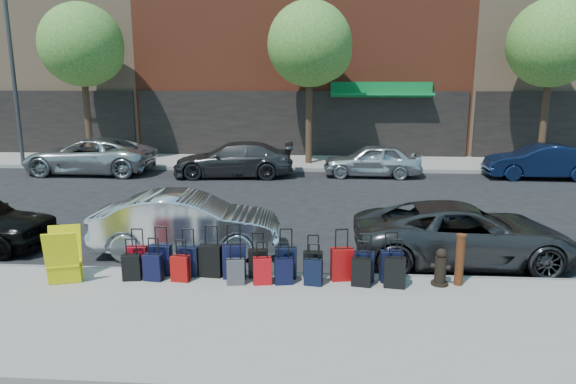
# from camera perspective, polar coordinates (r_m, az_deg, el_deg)

# --- Properties ---
(ground) EXTENTS (120.00, 120.00, 0.00)m
(ground) POSITION_cam_1_polar(r_m,az_deg,el_deg) (14.87, -0.75, -3.10)
(ground) COLOR black
(ground) RESTS_ON ground
(sidewalk_near) EXTENTS (60.00, 4.00, 0.15)m
(sidewalk_near) POSITION_cam_1_polar(r_m,az_deg,el_deg) (8.78, -4.35, -14.01)
(sidewalk_near) COLOR gray
(sidewalk_near) RESTS_ON ground
(sidewalk_far) EXTENTS (60.00, 4.00, 0.15)m
(sidewalk_far) POSITION_cam_1_polar(r_m,az_deg,el_deg) (24.62, 1.17, 3.30)
(sidewalk_far) COLOR gray
(sidewalk_far) RESTS_ON ground
(curb_near) EXTENTS (60.00, 0.08, 0.15)m
(curb_near) POSITION_cam_1_polar(r_m,az_deg,el_deg) (10.61, -2.77, -9.17)
(curb_near) COLOR gray
(curb_near) RESTS_ON ground
(curb_far) EXTENTS (60.00, 0.08, 0.15)m
(curb_far) POSITION_cam_1_polar(r_m,az_deg,el_deg) (22.63, 0.91, 2.49)
(curb_far) COLOR gray
(curb_far) RESTS_ON ground
(building_left) EXTENTS (15.00, 12.12, 16.00)m
(building_left) POSITION_cam_1_polar(r_m,az_deg,el_deg) (36.77, -25.16, 17.56)
(building_left) COLOR #997A5E
(building_left) RESTS_ON ground
(tree_left) EXTENTS (3.80, 3.80, 7.27)m
(tree_left) POSITION_cam_1_polar(r_m,az_deg,el_deg) (26.26, -21.64, 14.71)
(tree_left) COLOR black
(tree_left) RESTS_ON sidewalk_far
(tree_center) EXTENTS (3.80, 3.80, 7.27)m
(tree_center) POSITION_cam_1_polar(r_m,az_deg,el_deg) (23.83, 2.77, 15.86)
(tree_center) COLOR black
(tree_center) RESTS_ON sidewalk_far
(tree_right) EXTENTS (3.80, 3.80, 7.27)m
(tree_right) POSITION_cam_1_polar(r_m,az_deg,el_deg) (25.82, 27.57, 14.25)
(tree_right) COLOR black
(tree_right) RESTS_ON sidewalk_far
(streetlight) EXTENTS (2.59, 0.18, 8.00)m
(streetlight) POSITION_cam_1_polar(r_m,az_deg,el_deg) (26.99, -27.94, 12.47)
(streetlight) COLOR #333338
(streetlight) RESTS_ON sidewalk_far
(suitcase_front_0) EXTENTS (0.40, 0.23, 0.94)m
(suitcase_front_0) POSITION_cam_1_polar(r_m,az_deg,el_deg) (10.77, -16.37, -7.27)
(suitcase_front_0) COLOR maroon
(suitcase_front_0) RESTS_ON sidewalk_near
(suitcase_front_1) EXTENTS (0.41, 0.23, 0.99)m
(suitcase_front_1) POSITION_cam_1_polar(r_m,az_deg,el_deg) (10.61, -13.91, -7.32)
(suitcase_front_1) COLOR black
(suitcase_front_1) RESTS_ON sidewalk_near
(suitcase_front_2) EXTENTS (0.40, 0.22, 0.96)m
(suitcase_front_2) POSITION_cam_1_polar(r_m,az_deg,el_deg) (10.46, -11.03, -7.54)
(suitcase_front_2) COLOR black
(suitcase_front_2) RESTS_ON sidewalk_near
(suitcase_front_3) EXTENTS (0.45, 0.27, 1.04)m
(suitcase_front_3) POSITION_cam_1_polar(r_m,az_deg,el_deg) (10.34, -8.55, -7.53)
(suitcase_front_3) COLOR black
(suitcase_front_3) RESTS_ON sidewalk_near
(suitcase_front_4) EXTENTS (0.48, 0.31, 1.08)m
(suitcase_front_4) POSITION_cam_1_polar(r_m,az_deg,el_deg) (10.22, -6.00, -7.63)
(suitcase_front_4) COLOR black
(suitcase_front_4) RESTS_ON sidewalk_near
(suitcase_front_5) EXTENTS (0.40, 0.26, 0.90)m
(suitcase_front_5) POSITION_cam_1_polar(r_m,az_deg,el_deg) (10.23, -3.33, -7.89)
(suitcase_front_5) COLOR black
(suitcase_front_5) RESTS_ON sidewalk_near
(suitcase_front_6) EXTENTS (0.42, 0.24, 0.99)m
(suitcase_front_6) POSITION_cam_1_polar(r_m,az_deg,el_deg) (10.16, -0.24, -7.83)
(suitcase_front_6) COLOR black
(suitcase_front_6) RESTS_ON sidewalk_near
(suitcase_front_7) EXTENTS (0.37, 0.21, 0.88)m
(suitcase_front_7) POSITION_cam_1_polar(r_m,az_deg,el_deg) (10.14, 2.78, -8.10)
(suitcase_front_7) COLOR black
(suitcase_front_7) RESTS_ON sidewalk_near
(suitcase_front_8) EXTENTS (0.46, 0.30, 1.02)m
(suitcase_front_8) POSITION_cam_1_polar(r_m,az_deg,el_deg) (10.11, 6.00, -7.98)
(suitcase_front_8) COLOR #93090A
(suitcase_front_8) RESTS_ON sidewalk_near
(suitcase_front_9) EXTENTS (0.42, 0.27, 0.94)m
(suitcase_front_9) POSITION_cam_1_polar(r_m,az_deg,el_deg) (10.11, 8.45, -8.18)
(suitcase_front_9) COLOR black
(suitcase_front_9) RESTS_ON sidewalk_near
(suitcase_front_10) EXTENTS (0.43, 0.26, 0.99)m
(suitcase_front_10) POSITION_cam_1_polar(r_m,az_deg,el_deg) (10.16, 11.38, -8.09)
(suitcase_front_10) COLOR black
(suitcase_front_10) RESTS_ON sidewalk_near
(suitcase_back_0) EXTENTS (0.37, 0.25, 0.83)m
(suitcase_back_0) POSITION_cam_1_polar(r_m,az_deg,el_deg) (10.52, -16.98, -7.99)
(suitcase_back_0) COLOR black
(suitcase_back_0) RESTS_ON sidewalk_near
(suitcase_back_1) EXTENTS (0.37, 0.24, 0.85)m
(suitcase_back_1) POSITION_cam_1_polar(r_m,az_deg,el_deg) (10.39, -14.75, -8.08)
(suitcase_back_1) COLOR black
(suitcase_back_1) RESTS_ON sidewalk_near
(suitcase_back_2) EXTENTS (0.37, 0.24, 0.82)m
(suitcase_back_2) POSITION_cam_1_polar(r_m,az_deg,el_deg) (10.24, -11.85, -8.29)
(suitcase_back_2) COLOR #950B09
(suitcase_back_2) RESTS_ON sidewalk_near
(suitcase_back_4) EXTENTS (0.36, 0.24, 0.80)m
(suitcase_back_4) POSITION_cam_1_polar(r_m,az_deg,el_deg) (9.92, -5.84, -8.79)
(suitcase_back_4) COLOR #3D3D43
(suitcase_back_4) RESTS_ON sidewalk_near
(suitcase_back_5) EXTENTS (0.38, 0.26, 0.83)m
(suitcase_back_5) POSITION_cam_1_polar(r_m,az_deg,el_deg) (9.89, -2.87, -8.74)
(suitcase_back_5) COLOR #B40B13
(suitcase_back_5) RESTS_ON sidewalk_near
(suitcase_back_6) EXTENTS (0.37, 0.25, 0.81)m
(suitcase_back_6) POSITION_cam_1_polar(r_m,az_deg,el_deg) (9.89, -0.49, -8.78)
(suitcase_back_6) COLOR black
(suitcase_back_6) RESTS_ON sidewalk_near
(suitcase_back_7) EXTENTS (0.37, 0.25, 0.81)m
(suitcase_back_7) POSITION_cam_1_polar(r_m,az_deg,el_deg) (9.85, 2.83, -8.88)
(suitcase_back_7) COLOR black
(suitcase_back_7) RESTS_ON sidewalk_near
(suitcase_back_9) EXTENTS (0.40, 0.28, 0.87)m
(suitcase_back_9) POSITION_cam_1_polar(r_m,az_deg,el_deg) (9.89, 8.17, -8.78)
(suitcase_back_9) COLOR black
(suitcase_back_9) RESTS_ON sidewalk_near
(suitcase_back_10) EXTENTS (0.42, 0.28, 0.93)m
(suitcase_back_10) POSITION_cam_1_polar(r_m,az_deg,el_deg) (9.93, 11.77, -8.74)
(suitcase_back_10) COLOR black
(suitcase_back_10) RESTS_ON sidewalk_near
(fire_hydrant) EXTENTS (0.37, 0.32, 0.72)m
(fire_hydrant) POSITION_cam_1_polar(r_m,az_deg,el_deg) (10.23, 16.59, -8.12)
(fire_hydrant) COLOR black
(fire_hydrant) RESTS_ON sidewalk_near
(bollard) EXTENTS (0.18, 0.18, 1.00)m
(bollard) POSITION_cam_1_polar(r_m,az_deg,el_deg) (10.28, 18.55, -7.07)
(bollard) COLOR #38190C
(bollard) RESTS_ON sidewalk_near
(display_rack) EXTENTS (0.76, 0.80, 1.06)m
(display_rack) POSITION_cam_1_polar(r_m,az_deg,el_deg) (10.76, -23.66, -6.55)
(display_rack) COLOR #D3C80B
(display_rack) RESTS_ON sidewalk_near
(car_near_1) EXTENTS (4.37, 1.77, 1.41)m
(car_near_1) POSITION_cam_1_polar(r_m,az_deg,el_deg) (12.16, -11.09, -3.44)
(car_near_1) COLOR silver
(car_near_1) RESTS_ON ground
(car_near_2) EXTENTS (4.86, 2.40, 1.33)m
(car_near_2) POSITION_cam_1_polar(r_m,az_deg,el_deg) (11.95, 18.93, -4.38)
(car_near_2) COLOR #363638
(car_near_2) RESTS_ON ground
(car_far_0) EXTENTS (5.51, 2.59, 1.52)m
(car_far_0) POSITION_cam_1_polar(r_m,az_deg,el_deg) (23.61, -21.23, 3.75)
(car_far_0) COLOR silver
(car_far_0) RESTS_ON ground
(car_far_1) EXTENTS (5.08, 2.37, 1.44)m
(car_far_1) POSITION_cam_1_polar(r_m,az_deg,el_deg) (21.45, -6.07, 3.61)
(car_far_1) COLOR #353437
(car_far_1) RESTS_ON ground
(car_far_2) EXTENTS (4.07, 1.74, 1.37)m
(car_far_2) POSITION_cam_1_polar(r_m,az_deg,el_deg) (21.63, 9.33, 3.50)
(car_far_2) COLOR silver
(car_far_2) RESTS_ON ground
(car_far_3) EXTENTS (4.32, 1.63, 1.41)m
(car_far_3) POSITION_cam_1_polar(r_m,az_deg,el_deg) (23.24, 26.21, 3.04)
(car_far_3) COLOR #0D1B3D
(car_far_3) RESTS_ON ground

